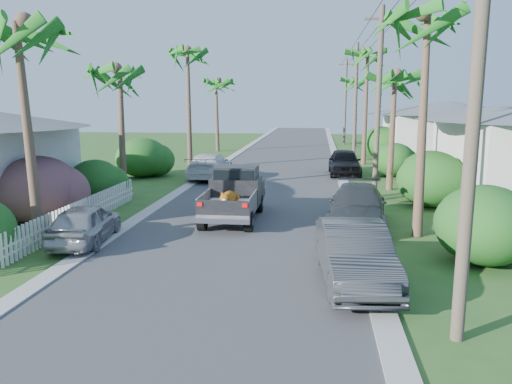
# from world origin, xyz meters

# --- Properties ---
(ground) EXTENTS (120.00, 120.00, 0.00)m
(ground) POSITION_xyz_m (0.00, 0.00, 0.00)
(ground) COLOR #2C5921
(ground) RESTS_ON ground
(road) EXTENTS (8.00, 100.00, 0.02)m
(road) POSITION_xyz_m (0.00, 25.00, 0.01)
(road) COLOR #38383A
(road) RESTS_ON ground
(curb_left) EXTENTS (0.60, 100.00, 0.06)m
(curb_left) POSITION_xyz_m (-4.30, 25.00, 0.03)
(curb_left) COLOR #A5A39E
(curb_left) RESTS_ON ground
(curb_right) EXTENTS (0.60, 100.00, 0.06)m
(curb_right) POSITION_xyz_m (4.30, 25.00, 0.03)
(curb_right) COLOR #A5A39E
(curb_right) RESTS_ON ground
(pickup_truck) EXTENTS (1.98, 5.12, 2.06)m
(pickup_truck) POSITION_xyz_m (-0.47, 7.83, 1.01)
(pickup_truck) COLOR black
(pickup_truck) RESTS_ON ground
(parked_car_rn) EXTENTS (2.06, 4.80, 1.54)m
(parked_car_rn) POSITION_xyz_m (3.78, 0.89, 0.77)
(parked_car_rn) COLOR #303335
(parked_car_rn) RESTS_ON ground
(parked_car_rm) EXTENTS (2.57, 5.31, 1.49)m
(parked_car_rm) POSITION_xyz_m (4.30, 7.00, 0.74)
(parked_car_rm) COLOR #313437
(parked_car_rm) RESTS_ON ground
(parked_car_rf) EXTENTS (1.98, 4.80, 1.63)m
(parked_car_rf) POSITION_xyz_m (4.49, 20.22, 0.81)
(parked_car_rf) COLOR black
(parked_car_rf) RESTS_ON ground
(parked_car_ln) EXTENTS (1.99, 4.03, 1.32)m
(parked_car_ln) POSITION_xyz_m (-4.80, 3.57, 0.66)
(parked_car_ln) COLOR #9C9EA3
(parked_car_ln) RESTS_ON ground
(parked_car_lf) EXTENTS (2.25, 5.32, 1.53)m
(parked_car_lf) POSITION_xyz_m (-3.68, 17.75, 0.77)
(parked_car_lf) COLOR silver
(parked_car_lf) RESTS_ON ground
(palm_l_a) EXTENTS (4.40, 4.40, 8.20)m
(palm_l_a) POSITION_xyz_m (-6.20, 3.00, 6.93)
(palm_l_a) COLOR brown
(palm_l_a) RESTS_ON ground
(palm_l_b) EXTENTS (4.40, 4.40, 7.40)m
(palm_l_b) POSITION_xyz_m (-6.80, 12.00, 6.15)
(palm_l_b) COLOR brown
(palm_l_b) RESTS_ON ground
(palm_l_c) EXTENTS (4.40, 4.40, 9.20)m
(palm_l_c) POSITION_xyz_m (-6.00, 22.00, 7.91)
(palm_l_c) COLOR brown
(palm_l_c) RESTS_ON ground
(palm_l_d) EXTENTS (4.40, 4.40, 7.70)m
(palm_l_d) POSITION_xyz_m (-6.50, 34.00, 6.44)
(palm_l_d) COLOR brown
(palm_l_d) RESTS_ON ground
(palm_r_a) EXTENTS (4.40, 4.40, 8.70)m
(palm_r_a) POSITION_xyz_m (6.30, 6.00, 7.42)
(palm_r_a) COLOR brown
(palm_r_a) RESTS_ON ground
(palm_r_b) EXTENTS (4.40, 4.40, 7.20)m
(palm_r_b) POSITION_xyz_m (6.60, 15.00, 5.95)
(palm_r_b) COLOR brown
(palm_r_b) RESTS_ON ground
(palm_r_c) EXTENTS (4.40, 4.40, 9.40)m
(palm_r_c) POSITION_xyz_m (6.20, 26.00, 8.11)
(palm_r_c) COLOR brown
(palm_r_c) RESTS_ON ground
(palm_r_d) EXTENTS (4.40, 4.40, 8.00)m
(palm_r_d) POSITION_xyz_m (6.50, 40.00, 6.74)
(palm_r_d) COLOR brown
(palm_r_d) RESTS_ON ground
(shrub_l_b) EXTENTS (3.00, 3.30, 2.60)m
(shrub_l_b) POSITION_xyz_m (-7.80, 6.00, 1.30)
(shrub_l_b) COLOR #A51763
(shrub_l_b) RESTS_ON ground
(shrub_l_c) EXTENTS (2.40, 2.64, 2.00)m
(shrub_l_c) POSITION_xyz_m (-7.40, 10.00, 1.00)
(shrub_l_c) COLOR #14461A
(shrub_l_c) RESTS_ON ground
(shrub_l_d) EXTENTS (3.20, 3.52, 2.40)m
(shrub_l_d) POSITION_xyz_m (-8.00, 18.00, 1.20)
(shrub_l_d) COLOR #14461A
(shrub_l_d) RESTS_ON ground
(shrub_r_a) EXTENTS (2.80, 3.08, 2.30)m
(shrub_r_a) POSITION_xyz_m (7.60, 3.00, 1.15)
(shrub_r_a) COLOR #14461A
(shrub_r_a) RESTS_ON ground
(shrub_r_b) EXTENTS (3.00, 3.30, 2.50)m
(shrub_r_b) POSITION_xyz_m (7.80, 11.00, 1.25)
(shrub_r_b) COLOR #14461A
(shrub_r_b) RESTS_ON ground
(shrub_r_c) EXTENTS (2.60, 2.86, 2.10)m
(shrub_r_c) POSITION_xyz_m (7.50, 20.00, 1.05)
(shrub_r_c) COLOR #14461A
(shrub_r_c) RESTS_ON ground
(shrub_r_d) EXTENTS (3.20, 3.52, 2.60)m
(shrub_r_d) POSITION_xyz_m (8.00, 30.00, 1.30)
(shrub_r_d) COLOR #14461A
(shrub_r_d) RESTS_ON ground
(picket_fence) EXTENTS (0.10, 11.00, 1.00)m
(picket_fence) POSITION_xyz_m (-6.00, 5.50, 0.50)
(picket_fence) COLOR white
(picket_fence) RESTS_ON ground
(house_right_far) EXTENTS (9.00, 8.00, 4.60)m
(house_right_far) POSITION_xyz_m (13.00, 30.00, 2.12)
(house_right_far) COLOR silver
(house_right_far) RESTS_ON ground
(utility_pole_a) EXTENTS (1.60, 0.26, 9.00)m
(utility_pole_a) POSITION_xyz_m (5.60, -2.00, 4.60)
(utility_pole_a) COLOR brown
(utility_pole_a) RESTS_ON ground
(utility_pole_b) EXTENTS (1.60, 0.26, 9.00)m
(utility_pole_b) POSITION_xyz_m (5.60, 13.00, 4.60)
(utility_pole_b) COLOR brown
(utility_pole_b) RESTS_ON ground
(utility_pole_c) EXTENTS (1.60, 0.26, 9.00)m
(utility_pole_c) POSITION_xyz_m (5.60, 28.00, 4.60)
(utility_pole_c) COLOR brown
(utility_pole_c) RESTS_ON ground
(utility_pole_d) EXTENTS (1.60, 0.26, 9.00)m
(utility_pole_d) POSITION_xyz_m (5.60, 43.00, 4.60)
(utility_pole_d) COLOR brown
(utility_pole_d) RESTS_ON ground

